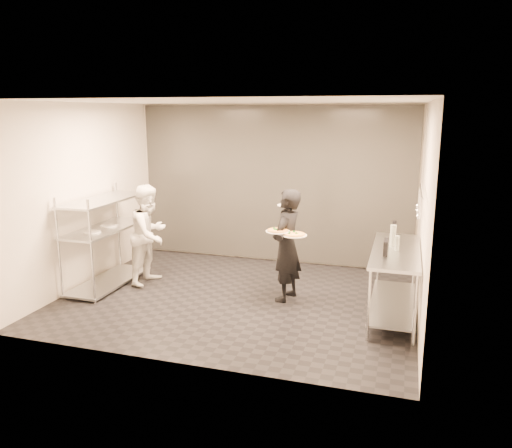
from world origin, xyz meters
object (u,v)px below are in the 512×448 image
(pos_monitor, at_px, (386,247))
(waiter, at_px, (287,245))
(bottle_green, at_px, (393,235))
(bottle_clear, at_px, (397,243))
(pass_rack, at_px, (106,237))
(prep_counter, at_px, (395,271))
(pizza_plate_far, at_px, (294,234))
(salad_plate, at_px, (287,204))
(bottle_dark, at_px, (394,228))
(pizza_plate_near, at_px, (278,231))
(chef, at_px, (150,234))

(pos_monitor, bearing_deg, waiter, 162.61)
(bottle_green, bearing_deg, bottle_clear, -73.94)
(pass_rack, relative_size, prep_counter, 0.89)
(prep_counter, relative_size, pizza_plate_far, 5.24)
(salad_plate, distance_m, pos_monitor, 1.66)
(pass_rack, bearing_deg, bottle_green, 2.34)
(bottle_dark, bearing_deg, prep_counter, -86.31)
(waiter, relative_size, pizza_plate_far, 4.70)
(pass_rack, relative_size, bottle_green, 5.64)
(pizza_plate_near, relative_size, bottle_clear, 1.72)
(pizza_plate_far, distance_m, bottle_dark, 1.53)
(prep_counter, xyz_separation_m, chef, (-3.73, 0.29, 0.16))
(pizza_plate_near, relative_size, bottle_green, 1.17)
(salad_plate, relative_size, bottle_green, 1.01)
(prep_counter, height_order, salad_plate, salad_plate)
(pizza_plate_near, bearing_deg, chef, 172.34)
(waiter, xyz_separation_m, bottle_green, (1.45, -0.01, 0.25))
(pizza_plate_far, distance_m, salad_plate, 0.62)
(prep_counter, bearing_deg, pizza_plate_far, -179.35)
(waiter, bearing_deg, prep_counter, 95.59)
(pizza_plate_far, bearing_deg, pizza_plate_near, 176.54)
(salad_plate, relative_size, pos_monitor, 1.10)
(waiter, distance_m, chef, 2.23)
(pizza_plate_far, relative_size, bottle_dark, 1.67)
(salad_plate, bearing_deg, bottle_green, -10.88)
(waiter, bearing_deg, pizza_plate_near, -12.47)
(chef, height_order, bottle_dark, chef)
(prep_counter, xyz_separation_m, salad_plate, (-1.57, 0.46, 0.73))
(pizza_plate_far, distance_m, pos_monitor, 1.25)
(chef, relative_size, pizza_plate_far, 4.56)
(salad_plate, relative_size, bottle_clear, 1.48)
(waiter, distance_m, pos_monitor, 1.47)
(pizza_plate_near, height_order, pizza_plate_far, pizza_plate_near)
(prep_counter, height_order, pizza_plate_near, pizza_plate_near)
(chef, relative_size, bottle_clear, 8.09)
(waiter, height_order, bottle_clear, waiter)
(bottle_clear, bearing_deg, pos_monitor, -119.08)
(prep_counter, distance_m, pos_monitor, 0.49)
(waiter, bearing_deg, chef, -80.07)
(pass_rack, height_order, salad_plate, pass_rack)
(prep_counter, xyz_separation_m, pizza_plate_far, (-1.35, -0.02, 0.40))
(pos_monitor, distance_m, bottle_dark, 1.07)
(pass_rack, bearing_deg, prep_counter, 0.03)
(pizza_plate_near, xyz_separation_m, bottle_clear, (1.59, -0.04, -0.04))
(pizza_plate_far, relative_size, bottle_green, 1.21)
(pizza_plate_far, height_order, bottle_dark, bottle_dark)
(bottle_green, bearing_deg, chef, 178.20)
(bottle_clear, bearing_deg, salad_plate, 162.30)
(waiter, xyz_separation_m, bottle_clear, (1.51, -0.22, 0.21))
(bottle_green, relative_size, bottle_dark, 1.38)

